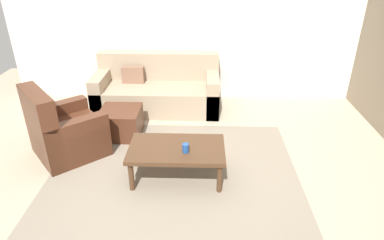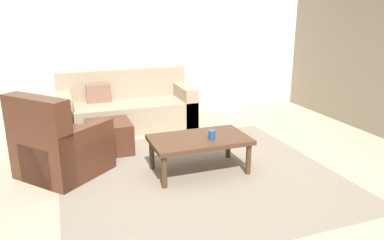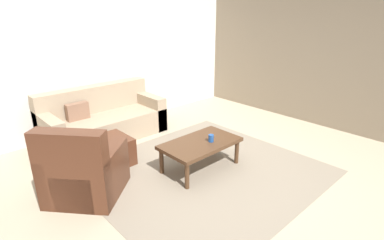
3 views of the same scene
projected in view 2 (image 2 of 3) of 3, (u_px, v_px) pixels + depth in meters
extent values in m
plane|color=tan|center=(199.00, 175.00, 4.16)|extent=(8.00, 8.00, 0.00)
cube|color=silver|center=(142.00, 34.00, 6.09)|extent=(6.00, 0.12, 2.80)
cube|color=gray|center=(199.00, 175.00, 4.16)|extent=(2.98, 2.78, 0.01)
cube|color=gray|center=(128.00, 115.00, 5.75)|extent=(2.03, 0.90, 0.42)
cube|color=gray|center=(123.00, 96.00, 5.98)|extent=(2.03, 0.24, 0.88)
cube|color=gray|center=(65.00, 114.00, 5.42)|extent=(0.20, 0.90, 0.62)
cube|color=gray|center=(183.00, 104.00, 6.03)|extent=(0.20, 0.90, 0.62)
cube|color=brown|center=(99.00, 93.00, 5.62)|extent=(0.36, 0.12, 0.28)
cube|color=#4C2819|center=(64.00, 155.00, 4.17)|extent=(1.13, 1.13, 0.44)
cube|color=#4C2819|center=(39.00, 141.00, 3.84)|extent=(0.67, 0.74, 0.95)
cube|color=#4C2819|center=(85.00, 153.00, 3.99)|extent=(0.71, 0.64, 0.60)
cube|color=#4C2819|center=(44.00, 143.00, 4.29)|extent=(0.71, 0.64, 0.60)
cube|color=#4C2819|center=(109.00, 137.00, 4.80)|extent=(0.56, 0.56, 0.40)
cylinder|color=#472D1C|center=(164.00, 172.00, 3.82)|extent=(0.06, 0.06, 0.36)
cylinder|color=#472D1C|center=(248.00, 159.00, 4.14)|extent=(0.06, 0.06, 0.36)
cylinder|color=#472D1C|center=(152.00, 154.00, 4.29)|extent=(0.06, 0.06, 0.36)
cylinder|color=#472D1C|center=(228.00, 144.00, 4.61)|extent=(0.06, 0.06, 0.36)
cube|color=#472D1C|center=(199.00, 140.00, 4.15)|extent=(1.10, 0.64, 0.05)
cylinder|color=#1E478C|center=(212.00, 135.00, 4.08)|extent=(0.07, 0.07, 0.10)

